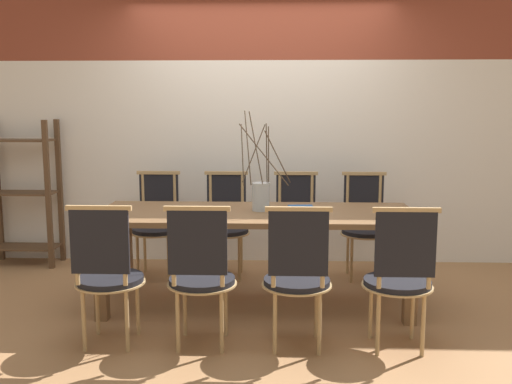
# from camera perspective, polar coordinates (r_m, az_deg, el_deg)

# --- Properties ---
(ground_plane) EXTENTS (16.00, 16.00, 0.00)m
(ground_plane) POSITION_cam_1_polar(r_m,az_deg,el_deg) (4.51, 0.00, -11.24)
(ground_plane) COLOR #9E7047
(wall_rear) EXTENTS (12.00, 0.06, 3.20)m
(wall_rear) POSITION_cam_1_polar(r_m,az_deg,el_deg) (5.58, 0.52, 9.30)
(wall_rear) COLOR silver
(wall_rear) RESTS_ON ground_plane
(dining_table) EXTENTS (2.41, 0.89, 0.74)m
(dining_table) POSITION_cam_1_polar(r_m,az_deg,el_deg) (4.33, 0.00, -3.23)
(dining_table) COLOR brown
(dining_table) RESTS_ON ground_plane
(chair_near_leftend) EXTENTS (0.45, 0.45, 0.94)m
(chair_near_leftend) POSITION_cam_1_polar(r_m,az_deg,el_deg) (3.75, -14.63, -7.72)
(chair_near_leftend) COLOR black
(chair_near_leftend) RESTS_ON ground_plane
(chair_near_left) EXTENTS (0.45, 0.45, 0.94)m
(chair_near_left) POSITION_cam_1_polar(r_m,az_deg,el_deg) (3.63, -5.54, -8.03)
(chair_near_left) COLOR black
(chair_near_left) RESTS_ON ground_plane
(chair_near_center) EXTENTS (0.45, 0.45, 0.94)m
(chair_near_center) POSITION_cam_1_polar(r_m,az_deg,el_deg) (3.60, 4.14, -8.15)
(chair_near_center) COLOR black
(chair_near_center) RESTS_ON ground_plane
(chair_near_right) EXTENTS (0.45, 0.45, 0.94)m
(chair_near_right) POSITION_cam_1_polar(r_m,az_deg,el_deg) (3.67, 14.15, -8.03)
(chair_near_right) COLOR black
(chair_near_right) RESTS_ON ground_plane
(chair_far_leftend) EXTENTS (0.45, 0.45, 0.94)m
(chair_far_leftend) POSITION_cam_1_polar(r_m,az_deg,el_deg) (5.25, -9.90, -2.92)
(chair_far_leftend) COLOR black
(chair_far_leftend) RESTS_ON ground_plane
(chair_far_left) EXTENTS (0.45, 0.45, 0.94)m
(chair_far_left) POSITION_cam_1_polar(r_m,az_deg,el_deg) (5.16, -3.08, -3.01)
(chair_far_left) COLOR black
(chair_far_left) RESTS_ON ground_plane
(chair_far_center) EXTENTS (0.45, 0.45, 0.94)m
(chair_far_center) POSITION_cam_1_polar(r_m,az_deg,el_deg) (5.14, 4.01, -3.06)
(chair_far_center) COLOR black
(chair_far_center) RESTS_ON ground_plane
(chair_far_right) EXTENTS (0.45, 0.45, 0.94)m
(chair_far_right) POSITION_cam_1_polar(r_m,az_deg,el_deg) (5.20, 10.85, -3.06)
(chair_far_right) COLOR black
(chair_far_right) RESTS_ON ground_plane
(vase_centerpiece) EXTENTS (0.39, 0.37, 0.76)m
(vase_centerpiece) POSITION_cam_1_polar(r_m,az_deg,el_deg) (4.33, 0.48, -0.20)
(vase_centerpiece) COLOR #B2BCC1
(vase_centerpiece) RESTS_ON dining_table
(book_stack) EXTENTS (0.21, 0.20, 0.02)m
(book_stack) POSITION_cam_1_polar(r_m,az_deg,el_deg) (4.44, 4.54, -1.58)
(book_stack) COLOR #234C8C
(book_stack) RESTS_ON dining_table
(shelving_rack) EXTENTS (0.67, 0.34, 1.40)m
(shelving_rack) POSITION_cam_1_polar(r_m,az_deg,el_deg) (5.93, -22.33, -0.13)
(shelving_rack) COLOR #513823
(shelving_rack) RESTS_ON ground_plane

